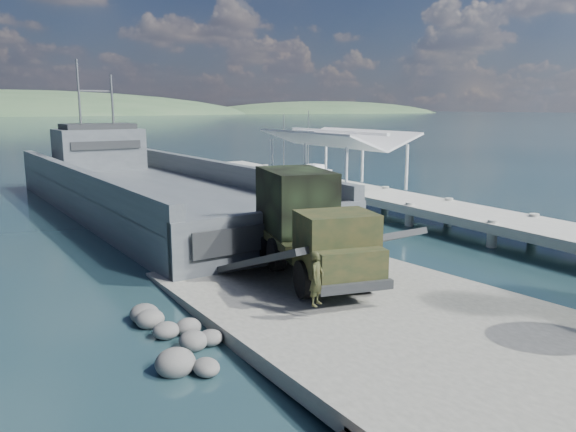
% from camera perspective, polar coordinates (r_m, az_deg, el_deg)
% --- Properties ---
extents(ground, '(1400.00, 1400.00, 0.00)m').
position_cam_1_polar(ground, '(19.57, 7.22, -9.76)').
color(ground, '#1B3842').
rests_on(ground, ground).
extents(boat_ramp, '(10.00, 18.00, 0.50)m').
position_cam_1_polar(boat_ramp, '(18.76, 9.12, -9.93)').
color(boat_ramp, slate).
rests_on(boat_ramp, ground).
extents(shoreline_rocks, '(3.20, 5.60, 0.90)m').
position_cam_1_polar(shoreline_rocks, '(17.21, -10.91, -12.87)').
color(shoreline_rocks, '#60615E').
rests_on(shoreline_rocks, ground).
extents(distant_headlands, '(1000.00, 240.00, 48.00)m').
position_cam_1_polar(distant_headlands, '(577.73, -24.67, 9.31)').
color(distant_headlands, '#375736').
rests_on(distant_headlands, ground).
extents(pier, '(6.40, 44.00, 6.10)m').
position_cam_1_polar(pier, '(41.47, 5.73, 3.58)').
color(pier, '#9D9F95').
rests_on(pier, ground).
extents(landing_craft, '(11.76, 39.24, 11.52)m').
position_cam_1_polar(landing_craft, '(38.90, -14.03, 1.84)').
color(landing_craft, '#464D52').
rests_on(landing_craft, ground).
extents(military_truck, '(4.29, 8.73, 3.89)m').
position_cam_1_polar(military_truck, '(21.98, 2.03, -0.75)').
color(military_truck, black).
rests_on(military_truck, boat_ramp).
extents(soldier, '(0.75, 0.69, 1.71)m').
position_cam_1_polar(soldier, '(17.43, 2.92, -7.58)').
color(soldier, black).
rests_on(soldier, boat_ramp).
extents(sailboat_near, '(3.42, 5.51, 6.48)m').
position_cam_1_polar(sailboat_near, '(54.90, -0.32, 4.12)').
color(sailboat_near, white).
rests_on(sailboat_near, ground).
extents(sailboat_far, '(2.44, 5.76, 6.80)m').
position_cam_1_polar(sailboat_far, '(58.41, 2.15, 4.54)').
color(sailboat_far, white).
rests_on(sailboat_far, ground).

